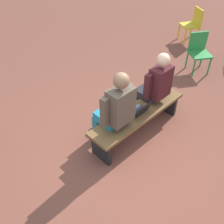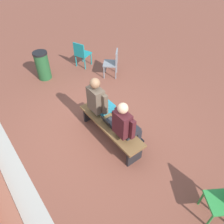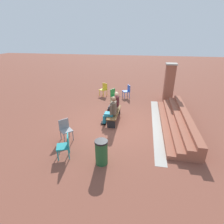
% 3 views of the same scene
% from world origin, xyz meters
% --- Properties ---
extents(ground_plane, '(60.00, 60.00, 0.00)m').
position_xyz_m(ground_plane, '(0.00, 0.00, 0.00)').
color(ground_plane, brown).
extents(concrete_strip, '(6.08, 0.40, 0.01)m').
position_xyz_m(concrete_strip, '(-0.39, 1.87, 0.00)').
color(concrete_strip, '#A8A399').
rests_on(concrete_strip, ground).
extents(bench, '(1.80, 0.44, 0.45)m').
position_xyz_m(bench, '(-0.39, -0.19, 0.35)').
color(bench, brown).
rests_on(bench, ground).
extents(person_student, '(0.53, 0.67, 1.32)m').
position_xyz_m(person_student, '(-0.82, -0.25, 0.71)').
color(person_student, '#232328').
rests_on(person_student, ground).
extents(person_adult, '(0.56, 0.71, 1.38)m').
position_xyz_m(person_adult, '(0.07, -0.25, 0.73)').
color(person_adult, teal).
rests_on(person_adult, ground).
extents(laptop, '(0.32, 0.29, 0.21)m').
position_xyz_m(laptop, '(-0.37, -0.17, 0.50)').
color(laptop, black).
rests_on(laptop, bench).
extents(plastic_chair_mid_courtyard, '(0.55, 0.55, 0.84)m').
position_xyz_m(plastic_chair_mid_courtyard, '(2.69, -1.34, 0.48)').
color(plastic_chair_mid_courtyard, teal).
rests_on(plastic_chair_mid_courtyard, ground).
extents(plastic_chair_near_bench_left, '(0.59, 0.59, 0.84)m').
position_xyz_m(plastic_chair_near_bench_left, '(1.64, -1.81, 0.48)').
color(plastic_chair_near_bench_left, gray).
rests_on(plastic_chair_near_bench_left, ground).
extents(litter_bin, '(0.42, 0.42, 0.86)m').
position_xyz_m(litter_bin, '(2.81, -0.06, 0.43)').
color(litter_bin, '#23562D').
rests_on(litter_bin, ground).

